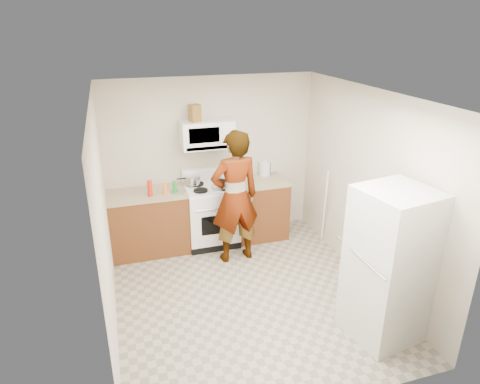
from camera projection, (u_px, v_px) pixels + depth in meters
name	position (u px, v px, depth m)	size (l,w,h in m)	color
floor	(247.00, 294.00, 5.43)	(3.60, 3.60, 0.00)	gray
back_wall	(212.00, 159.00, 6.54)	(3.20, 0.02, 2.50)	beige
right_wall	(367.00, 189.00, 5.39)	(0.02, 3.60, 2.50)	beige
cabinet_left	(149.00, 223.00, 6.30)	(1.12, 0.62, 0.90)	brown
counter_left	(146.00, 194.00, 6.12)	(1.14, 0.64, 0.04)	tan
cabinet_right	(259.00, 209.00, 6.76)	(0.80, 0.62, 0.90)	brown
counter_right	(260.00, 182.00, 6.59)	(0.82, 0.64, 0.04)	tan
gas_range	(211.00, 213.00, 6.53)	(0.76, 0.65, 1.13)	white
microwave	(207.00, 134.00, 6.19)	(0.76, 0.38, 0.40)	white
person	(235.00, 197.00, 5.91)	(0.70, 0.46, 1.91)	tan
fridge	(389.00, 266.00, 4.47)	(0.70, 0.70, 1.70)	silver
kettle	(265.00, 169.00, 6.78)	(0.17, 0.17, 0.21)	silver
jug	(195.00, 113.00, 5.99)	(0.14, 0.14, 0.24)	brown
saucepan	(193.00, 180.00, 6.38)	(0.22, 0.22, 0.12)	silver
tray	(221.00, 187.00, 6.26)	(0.25, 0.16, 0.05)	silver
bottle_spray	(150.00, 188.00, 5.96)	(0.07, 0.07, 0.23)	red
bottle_hot_sauce	(165.00, 189.00, 6.02)	(0.05, 0.05, 0.16)	orange
bottle_green_cap	(175.00, 187.00, 6.08)	(0.06, 0.06, 0.18)	#178327
pot_lid	(178.00, 192.00, 6.14)	(0.24, 0.24, 0.01)	silver
broom	(325.00, 207.00, 6.42)	(0.03, 0.03, 1.24)	silver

